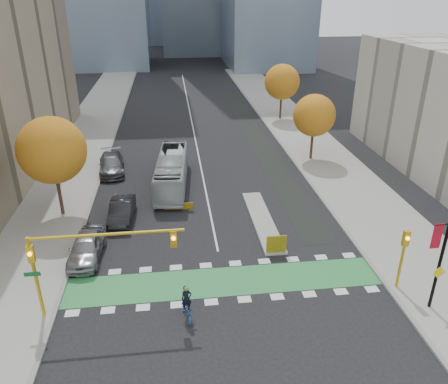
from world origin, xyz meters
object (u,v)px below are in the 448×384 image
object	(u,v)px
parked_car_b	(122,211)
bus	(172,171)
tree_east_near	(314,115)
tree_east_far	(282,82)
cyclist	(187,307)
banner_lamppost	(446,240)
hazard_board	(276,244)
parked_car_c	(112,164)
traffic_signal_west	(81,253)
traffic_signal_east	(403,251)
parked_car_a	(86,247)
tree_west	(52,150)

from	to	relation	value
parked_car_b	bus	bearing A→B (deg)	59.16
tree_east_near	tree_east_far	xyz separation A→B (m)	(0.50, 16.00, 0.38)
tree_east_far	parked_car_b	xyz separation A→B (m)	(-19.60, -27.46, -4.42)
cyclist	banner_lamppost	bearing A→B (deg)	-14.98
tree_east_near	bus	xyz separation A→B (m)	(-15.00, -5.24, -3.36)
hazard_board	bus	xyz separation A→B (m)	(-7.00, 12.56, 0.71)
hazard_board	tree_east_far	distance (m)	35.13
parked_car_c	tree_east_near	bearing A→B (deg)	-3.32
traffic_signal_west	traffic_signal_east	size ratio (longest dim) A/B	2.08
traffic_signal_west	parked_car_a	world-z (taller)	traffic_signal_west
hazard_board	tree_west	bearing A→B (deg)	154.01
traffic_signal_east	tree_west	bearing A→B (deg)	150.93
hazard_board	tree_west	size ratio (longest dim) A/B	0.17
bus	banner_lamppost	bearing A→B (deg)	-48.28
traffic_signal_west	bus	xyz separation A→B (m)	(4.93, 17.27, -2.53)
cyclist	hazard_board	bearing A→B (deg)	30.56
traffic_signal_east	cyclist	bearing A→B (deg)	-175.38
tree_east_near	banner_lamppost	distance (m)	24.51
hazard_board	cyclist	distance (m)	8.66
tree_east_near	traffic_signal_east	size ratio (longest dim) A/B	1.73
hazard_board	traffic_signal_east	distance (m)	8.26
tree_west	tree_east_far	xyz separation A→B (m)	(24.50, 26.00, -0.38)
traffic_signal_east	banner_lamppost	size ratio (longest dim) A/B	0.50
traffic_signal_east	parked_car_b	world-z (taller)	traffic_signal_east
hazard_board	tree_east_near	world-z (taller)	tree_east_near
tree_west	cyclist	bearing A→B (deg)	-54.89
cyclist	parked_car_b	xyz separation A→B (m)	(-4.63, 12.10, 0.11)
tree_east_near	banner_lamppost	xyz separation A→B (m)	(-0.50, -24.50, -0.25)
tree_east_far	bus	world-z (taller)	tree_east_far
banner_lamppost	parked_car_b	size ratio (longest dim) A/B	1.67
bus	parked_car_b	distance (m)	7.48
tree_east_near	parked_car_a	bearing A→B (deg)	-141.54
hazard_board	parked_car_c	size ratio (longest dim) A/B	0.24
tree_east_near	traffic_signal_west	bearing A→B (deg)	-131.52
tree_east_near	bus	world-z (taller)	tree_east_near
traffic_signal_west	banner_lamppost	distance (m)	19.54
banner_lamppost	parked_car_b	world-z (taller)	banner_lamppost
bus	traffic_signal_east	bearing A→B (deg)	-47.23
hazard_board	banner_lamppost	bearing A→B (deg)	-41.79
tree_east_far	cyclist	xyz separation A→B (m)	(-14.97, -39.56, -4.53)
tree_west	cyclist	xyz separation A→B (m)	(9.53, -13.56, -4.91)
tree_west	hazard_board	bearing A→B (deg)	-25.99
hazard_board	tree_east_near	size ratio (longest dim) A/B	0.20
tree_east_near	traffic_signal_west	world-z (taller)	tree_east_near
parked_car_c	parked_car_b	bearing A→B (deg)	-85.85
hazard_board	parked_car_a	bearing A→B (deg)	175.08
parked_car_c	tree_east_far	bearing A→B (deg)	32.23
tree_east_far	banner_lamppost	xyz separation A→B (m)	(-1.00, -40.50, -0.63)
bus	parked_car_a	size ratio (longest dim) A/B	2.15
tree_east_near	traffic_signal_west	size ratio (longest dim) A/B	0.83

